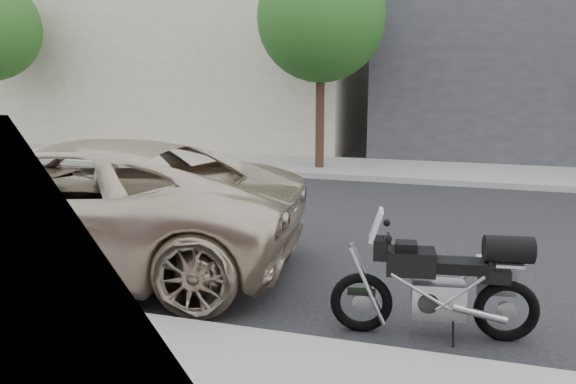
{
  "coord_description": "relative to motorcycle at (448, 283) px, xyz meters",
  "views": [
    {
      "loc": [
        -1.6,
        9.01,
        2.71
      ],
      "look_at": [
        0.85,
        0.86,
        0.9
      ],
      "focal_mm": 35.0,
      "sensor_mm": 36.0,
      "label": 1
    }
  ],
  "objects": [
    {
      "name": "minivan",
      "position": [
        5.1,
        -0.7,
        0.32
      ],
      "size": [
        6.82,
        3.78,
        1.8
      ],
      "primitive_type": "imported",
      "rotation": [
        0.0,
        0.0,
        1.7
      ],
      "color": "#B5A58C",
      "rests_on": "ground"
    },
    {
      "name": "street_tree_mid",
      "position": [
        3.6,
        -9.3,
        3.56
      ],
      "size": [
        3.4,
        3.4,
        5.7
      ],
      "color": "#372219",
      "rests_on": "far_sidewalk"
    },
    {
      "name": "ground",
      "position": [
        1.6,
        -3.3,
        -0.58
      ],
      "size": [
        120.0,
        120.0,
        0.0
      ],
      "primitive_type": "plane",
      "color": "black",
      "rests_on": "ground"
    },
    {
      "name": "far_building_cream",
      "position": [
        10.6,
        -16.8,
        3.42
      ],
      "size": [
        14.0,
        11.0,
        8.0
      ],
      "color": "#A09A80",
      "rests_on": "ground"
    },
    {
      "name": "motorcycle",
      "position": [
        0.0,
        0.0,
        0.0
      ],
      "size": [
        2.13,
        0.87,
        1.35
      ],
      "rotation": [
        0.0,
        0.0,
        0.14
      ],
      "color": "black",
      "rests_on": "ground"
    },
    {
      "name": "far_sidewalk",
      "position": [
        1.6,
        -9.8,
        -0.51
      ],
      "size": [
        44.0,
        3.0,
        0.15
      ],
      "primitive_type": "cube",
      "color": "gray",
      "rests_on": "ground"
    }
  ]
}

